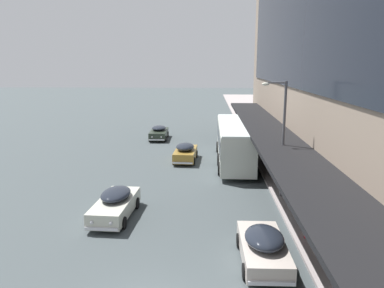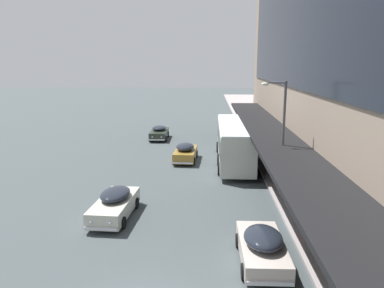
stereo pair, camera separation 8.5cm
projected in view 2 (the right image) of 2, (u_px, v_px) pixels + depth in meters
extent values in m
cube|color=black|center=(353.00, 229.00, 11.37)|extent=(3.20, 72.00, 0.24)
cube|color=beige|center=(234.00, 142.00, 31.25)|extent=(2.65, 11.49, 2.91)
cube|color=black|center=(234.00, 138.00, 31.18)|extent=(2.68, 10.58, 1.28)
cube|color=silver|center=(235.00, 124.00, 30.94)|extent=(2.55, 11.49, 0.12)
cube|color=black|center=(231.00, 118.00, 36.64)|extent=(1.28, 0.07, 0.36)
cylinder|color=black|center=(218.00, 147.00, 35.40)|extent=(0.26, 1.00, 1.00)
cylinder|color=black|center=(245.00, 147.00, 35.27)|extent=(0.26, 1.00, 1.00)
cylinder|color=black|center=(219.00, 168.00, 28.12)|extent=(0.26, 1.00, 1.00)
cylinder|color=black|center=(254.00, 169.00, 27.99)|extent=(0.26, 1.00, 1.00)
cylinder|color=black|center=(219.00, 159.00, 30.75)|extent=(0.26, 1.00, 1.00)
cylinder|color=black|center=(250.00, 160.00, 30.62)|extent=(0.26, 1.00, 1.00)
cube|color=#293227|center=(159.00, 134.00, 41.41)|extent=(1.83, 4.26, 0.78)
ellipsoid|color=#1E232D|center=(159.00, 128.00, 41.48)|extent=(1.59, 2.35, 0.50)
cube|color=silver|center=(157.00, 140.00, 39.34)|extent=(1.67, 0.15, 0.14)
cube|color=silver|center=(161.00, 132.00, 43.57)|extent=(1.67, 0.15, 0.14)
sphere|color=silver|center=(161.00, 137.00, 39.29)|extent=(0.18, 0.18, 0.18)
sphere|color=silver|center=(152.00, 137.00, 39.32)|extent=(0.18, 0.18, 0.18)
cylinder|color=black|center=(166.00, 139.00, 40.16)|extent=(0.15, 0.64, 0.64)
cylinder|color=black|center=(150.00, 139.00, 40.21)|extent=(0.15, 0.64, 0.64)
cylinder|color=black|center=(168.00, 134.00, 42.73)|extent=(0.15, 0.64, 0.64)
cylinder|color=black|center=(153.00, 134.00, 42.77)|extent=(0.15, 0.64, 0.64)
cube|color=olive|center=(186.00, 154.00, 32.13)|extent=(1.93, 4.17, 0.79)
ellipsoid|color=#1E232D|center=(185.00, 147.00, 31.79)|extent=(1.63, 2.32, 0.61)
cube|color=silver|center=(188.00, 151.00, 34.22)|extent=(1.64, 0.21, 0.14)
cube|color=silver|center=(183.00, 163.00, 30.15)|extent=(1.64, 0.21, 0.14)
sphere|color=silver|center=(183.00, 148.00, 34.17)|extent=(0.18, 0.18, 0.18)
sphere|color=silver|center=(193.00, 148.00, 34.09)|extent=(0.18, 0.18, 0.18)
cylinder|color=black|center=(178.00, 154.00, 33.51)|extent=(0.17, 0.65, 0.64)
cylinder|color=black|center=(197.00, 154.00, 33.35)|extent=(0.17, 0.65, 0.64)
cylinder|color=black|center=(174.00, 161.00, 31.04)|extent=(0.17, 0.65, 0.64)
cylinder|color=black|center=(194.00, 161.00, 30.88)|extent=(0.17, 0.65, 0.64)
cube|color=beige|center=(262.00, 250.00, 15.69)|extent=(1.85, 4.23, 0.71)
ellipsoid|color=#1E232D|center=(263.00, 238.00, 15.35)|extent=(1.61, 2.33, 0.65)
cube|color=silver|center=(255.00, 231.00, 17.84)|extent=(1.72, 0.14, 0.14)
cube|color=silver|center=(270.00, 283.00, 13.62)|extent=(1.72, 0.14, 0.14)
sphere|color=silver|center=(245.00, 227.00, 17.78)|extent=(0.18, 0.18, 0.18)
sphere|color=silver|center=(266.00, 227.00, 17.74)|extent=(0.18, 0.18, 0.18)
cylinder|color=black|center=(237.00, 240.00, 17.05)|extent=(0.15, 0.64, 0.64)
cylinder|color=black|center=(277.00, 241.00, 16.99)|extent=(0.15, 0.64, 0.64)
cylinder|color=black|center=(243.00, 271.00, 14.50)|extent=(0.15, 0.64, 0.64)
cylinder|color=black|center=(290.00, 272.00, 14.44)|extent=(0.15, 0.64, 0.64)
cube|color=beige|center=(115.00, 206.00, 20.30)|extent=(1.99, 4.56, 0.80)
ellipsoid|color=#1E232D|center=(115.00, 194.00, 20.38)|extent=(1.67, 2.54, 0.54)
cube|color=silver|center=(101.00, 229.00, 18.13)|extent=(1.66, 0.21, 0.14)
cube|color=silver|center=(126.00, 196.00, 22.57)|extent=(1.66, 0.21, 0.14)
sphere|color=silver|center=(110.00, 223.00, 18.05)|extent=(0.18, 0.18, 0.18)
sphere|color=silver|center=(91.00, 222.00, 18.15)|extent=(0.18, 0.18, 0.18)
cylinder|color=black|center=(123.00, 223.00, 18.93)|extent=(0.18, 0.65, 0.64)
cylinder|color=black|center=(90.00, 221.00, 19.10)|extent=(0.18, 0.65, 0.64)
cylinder|color=black|center=(137.00, 203.00, 21.62)|extent=(0.18, 0.65, 0.64)
cylinder|color=black|center=(108.00, 202.00, 21.80)|extent=(0.18, 0.65, 0.64)
cylinder|color=black|center=(301.00, 216.00, 19.15)|extent=(0.16, 0.16, 0.85)
cylinder|color=black|center=(299.00, 215.00, 19.29)|extent=(0.16, 0.16, 0.85)
cube|color=black|center=(301.00, 201.00, 19.06)|extent=(0.42, 0.47, 0.70)
cylinder|color=black|center=(305.00, 202.00, 18.83)|extent=(0.10, 0.10, 0.63)
cylinder|color=black|center=(297.00, 199.00, 19.27)|extent=(0.10, 0.10, 0.63)
sphere|color=tan|center=(301.00, 193.00, 18.96)|extent=(0.22, 0.22, 0.22)
cylinder|color=black|center=(301.00, 191.00, 18.94)|extent=(0.33, 0.33, 0.02)
cylinder|color=black|center=(302.00, 190.00, 18.93)|extent=(0.21, 0.21, 0.12)
cylinder|color=#4C4C51|center=(283.00, 140.00, 22.48)|extent=(0.16, 0.16, 7.08)
cylinder|color=#4C4C51|center=(276.00, 83.00, 21.78)|extent=(1.20, 0.10, 0.10)
ellipsoid|color=silver|center=(265.00, 84.00, 21.82)|extent=(0.44, 0.28, 0.20)
cylinder|color=red|center=(306.00, 233.00, 17.60)|extent=(0.20, 0.20, 0.55)
sphere|color=red|center=(306.00, 226.00, 17.53)|extent=(0.18, 0.18, 0.18)
cylinder|color=red|center=(305.00, 231.00, 17.74)|extent=(0.08, 0.10, 0.08)
cylinder|color=red|center=(306.00, 233.00, 17.45)|extent=(0.08, 0.10, 0.08)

